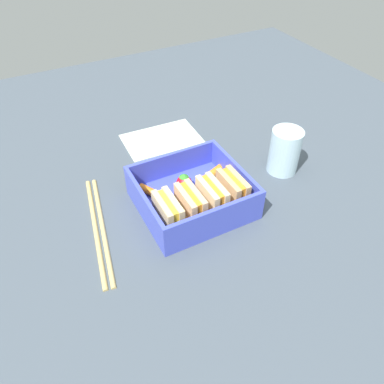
# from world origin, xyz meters

# --- Properties ---
(ground_plane) EXTENTS (1.20, 1.20, 0.02)m
(ground_plane) POSITION_xyz_m (0.00, 0.00, -0.01)
(ground_plane) COLOR #424D58
(bento_tray) EXTENTS (0.16, 0.15, 0.01)m
(bento_tray) POSITION_xyz_m (0.00, 0.00, 0.01)
(bento_tray) COLOR #4352D2
(bento_tray) RESTS_ON ground_plane
(bento_rim) EXTENTS (0.16, 0.15, 0.04)m
(bento_rim) POSITION_xyz_m (0.00, 0.00, 0.03)
(bento_rim) COLOR #4352D2
(bento_rim) RESTS_ON bento_tray
(sandwich_left) EXTENTS (0.02, 0.06, 0.04)m
(sandwich_left) POSITION_xyz_m (-0.05, 0.03, 0.03)
(sandwich_left) COLOR tan
(sandwich_left) RESTS_ON bento_tray
(sandwich_center_left) EXTENTS (0.02, 0.06, 0.04)m
(sandwich_center_left) POSITION_xyz_m (-0.02, 0.03, 0.03)
(sandwich_center_left) COLOR beige
(sandwich_center_left) RESTS_ON bento_tray
(sandwich_center) EXTENTS (0.02, 0.06, 0.04)m
(sandwich_center) POSITION_xyz_m (0.02, 0.03, 0.03)
(sandwich_center) COLOR #DFB286
(sandwich_center) RESTS_ON bento_tray
(sandwich_center_right) EXTENTS (0.02, 0.06, 0.04)m
(sandwich_center_right) POSITION_xyz_m (0.05, 0.03, 0.03)
(sandwich_center_right) COLOR beige
(sandwich_center_right) RESTS_ON bento_tray
(carrot_stick_left) EXTENTS (0.05, 0.03, 0.01)m
(carrot_stick_left) POSITION_xyz_m (-0.05, -0.03, 0.02)
(carrot_stick_left) COLOR orange
(carrot_stick_left) RESTS_ON bento_tray
(strawberry_far_left) EXTENTS (0.02, 0.02, 0.03)m
(strawberry_far_left) POSITION_xyz_m (-0.00, -0.03, 0.03)
(strawberry_far_left) COLOR red
(strawberry_far_left) RESTS_ON bento_tray
(carrot_stick_far_left) EXTENTS (0.03, 0.05, 0.01)m
(carrot_stick_far_left) POSITION_xyz_m (0.05, -0.04, 0.02)
(carrot_stick_far_left) COLOR orange
(carrot_stick_far_left) RESTS_ON bento_tray
(chopstick_pair) EXTENTS (0.06, 0.22, 0.01)m
(chopstick_pair) POSITION_xyz_m (0.14, -0.02, 0.00)
(chopstick_pair) COLOR tan
(chopstick_pair) RESTS_ON ground_plane
(drinking_glass) EXTENTS (0.05, 0.05, 0.08)m
(drinking_glass) POSITION_xyz_m (-0.18, -0.01, 0.04)
(drinking_glass) COLOR silver
(drinking_glass) RESTS_ON ground_plane
(folded_napkin) EXTENTS (0.14, 0.10, 0.00)m
(folded_napkin) POSITION_xyz_m (-0.03, -0.19, 0.00)
(folded_napkin) COLOR silver
(folded_napkin) RESTS_ON ground_plane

